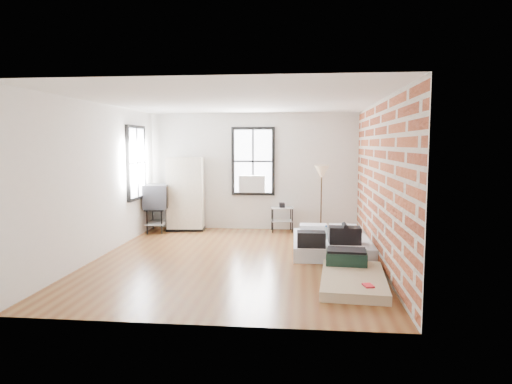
# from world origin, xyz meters

# --- Properties ---
(ground) EXTENTS (6.00, 6.00, 0.00)m
(ground) POSITION_xyz_m (0.00, 0.00, 0.00)
(ground) COLOR brown
(ground) RESTS_ON ground
(room_shell) EXTENTS (5.02, 6.02, 2.80)m
(room_shell) POSITION_xyz_m (0.23, 0.36, 1.74)
(room_shell) COLOR silver
(room_shell) RESTS_ON ground
(mattress_main) EXTENTS (1.48, 1.98, 0.63)m
(mattress_main) POSITION_xyz_m (1.75, 0.79, 0.17)
(mattress_main) COLOR silver
(mattress_main) RESTS_ON ground
(mattress_bare) EXTENTS (1.05, 1.81, 0.38)m
(mattress_bare) POSITION_xyz_m (1.94, -1.12, 0.11)
(mattress_bare) COLOR tan
(mattress_bare) RESTS_ON ground
(wardrobe) EXTENTS (0.93, 0.60, 1.75)m
(wardrobe) POSITION_xyz_m (-1.59, 2.65, 0.87)
(wardrobe) COLOR black
(wardrobe) RESTS_ON ground
(side_table) EXTENTS (0.57, 0.48, 0.68)m
(side_table) POSITION_xyz_m (0.71, 2.72, 0.46)
(side_table) COLOR black
(side_table) RESTS_ON ground
(floor_lamp) EXTENTS (0.34, 0.34, 1.58)m
(floor_lamp) POSITION_xyz_m (1.62, 2.65, 1.34)
(floor_lamp) COLOR #302210
(floor_lamp) RESTS_ON ground
(tv_stand) EXTENTS (0.63, 0.85, 1.12)m
(tv_stand) POSITION_xyz_m (-2.21, 2.40, 0.81)
(tv_stand) COLOR black
(tv_stand) RESTS_ON ground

